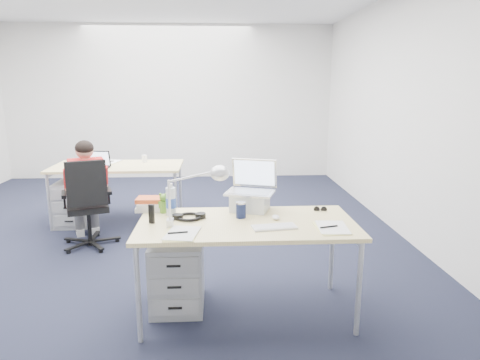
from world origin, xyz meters
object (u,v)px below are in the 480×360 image
drawer_pedestal_far (75,203)px  silver_laptop (250,186)px  drawer_pedestal_near (178,273)px  wireless_keyboard (274,227)px  desk_far (118,169)px  far_cup (145,159)px  cordless_phone (152,214)px  desk_lamp (189,195)px  headphones (189,216)px  bear_figurine (163,203)px  sunglasses (320,209)px  desk_near (247,228)px  book_stack (151,204)px  computer_mouse (276,217)px  water_bottle (171,199)px  can_koozie (241,210)px  office_chair (89,222)px  seated_person (87,191)px  dark_laptop (95,160)px

drawer_pedestal_far → silver_laptop: 2.90m
drawer_pedestal_near → wireless_keyboard: wireless_keyboard is taller
desk_far → far_cup: far_cup is taller
cordless_phone → desk_lamp: desk_lamp is taller
headphones → cordless_phone: 0.29m
wireless_keyboard → desk_lamp: size_ratio=0.68×
drawer_pedestal_near → bear_figurine: bear_figurine is taller
cordless_phone → sunglasses: size_ratio=1.32×
desk_near → book_stack: (-0.75, 0.35, 0.10)m
computer_mouse → water_bottle: water_bottle is taller
drawer_pedestal_near → wireless_keyboard: (0.72, -0.28, 0.46)m
desk_near → can_koozie: size_ratio=12.89×
office_chair → drawer_pedestal_near: (1.07, -1.35, -0.00)m
seated_person → cordless_phone: 1.90m
drawer_pedestal_far → can_koozie: 2.96m
desk_lamp → computer_mouse: bearing=24.1°
desk_near → seated_person: (-1.65, 1.64, -0.11)m
wireless_keyboard → can_koozie: (-0.22, 0.25, 0.05)m
office_chair → seated_person: seated_person is taller
office_chair → drawer_pedestal_far: bearing=98.4°
seated_person → cordless_phone: (0.95, -1.63, 0.22)m
water_bottle → cordless_phone: 0.24m
headphones → book_stack: size_ratio=1.10×
seated_person → headphones: size_ratio=4.53×
computer_mouse → can_koozie: can_koozie is taller
computer_mouse → book_stack: 1.02m
seated_person → drawer_pedestal_far: (-0.35, 0.63, -0.30)m
drawer_pedestal_far → water_bottle: 2.57m
drawer_pedestal_near → drawer_pedestal_far: 2.59m
drawer_pedestal_near → book_stack: book_stack is taller
can_koozie → sunglasses: (0.65, 0.15, -0.05)m
desk_near → office_chair: (-1.60, 1.48, -0.41)m
office_chair → computer_mouse: office_chair is taller
bear_figurine → sunglasses: size_ratio=1.50×
wireless_keyboard → sunglasses: (0.43, 0.40, 0.00)m
drawer_pedestal_near → wireless_keyboard: size_ratio=1.77×
office_chair → can_koozie: 2.15m
cordless_phone → dark_laptop: size_ratio=0.47×
office_chair → drawer_pedestal_far: office_chair is taller
seated_person → wireless_keyboard: (1.83, -1.78, 0.16)m
bear_figurine → sunglasses: bearing=-15.2°
seated_person → dark_laptop: (-0.03, 0.52, 0.26)m
desk_near → computer_mouse: size_ratio=18.02×
desk_near → can_koozie: 0.16m
drawer_pedestal_far → can_koozie: (1.96, -2.16, 0.52)m
desk_near → silver_laptop: 0.40m
desk_near → drawer_pedestal_near: size_ratio=2.91×
far_cup → desk_lamp: bearing=-74.3°
silver_laptop → far_cup: size_ratio=4.15×
silver_laptop → dark_laptop: 2.54m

